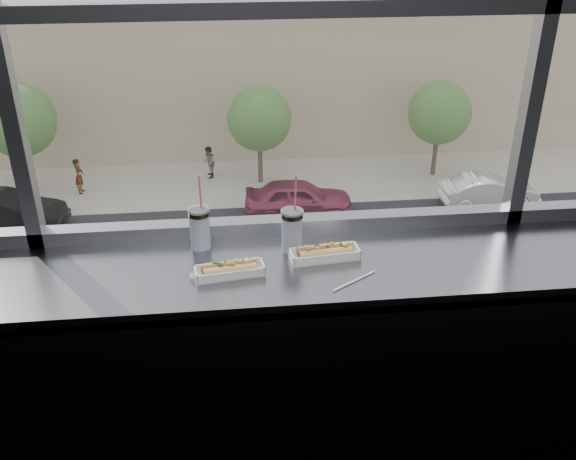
{
  "coord_description": "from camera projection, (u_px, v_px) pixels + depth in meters",
  "views": [
    {
      "loc": [
        -0.23,
        -0.88,
        2.38
      ],
      "look_at": [
        -0.01,
        1.23,
        1.25
      ],
      "focal_mm": 40.0,
      "sensor_mm": 36.0,
      "label": 1
    }
  ],
  "objects": [
    {
      "name": "car_near_d",
      "position": [
        397.0,
        285.0,
        22.43
      ],
      "size": [
        2.79,
        6.53,
        2.16
      ],
      "primitive_type": "imported",
      "rotation": [
        0.0,
        0.0,
        1.56
      ],
      "color": "#B7B6AB",
      "rests_on": "street_asphalt"
    },
    {
      "name": "wrapper",
      "position": [
        204.0,
        275.0,
        2.38
      ],
      "size": [
        0.11,
        0.08,
        0.03
      ],
      "primitive_type": "ellipsoid",
      "color": "silver",
      "rests_on": "counter"
    },
    {
      "name": "hotdog_tray_right",
      "position": [
        325.0,
        253.0,
        2.49
      ],
      "size": [
        0.28,
        0.12,
        0.07
      ],
      "rotation": [
        0.0,
        0.0,
        0.11
      ],
      "color": "white",
      "rests_on": "counter"
    },
    {
      "name": "tree_right",
      "position": [
        439.0,
        113.0,
        32.4
      ],
      "size": [
        3.2,
        3.2,
        5.0
      ],
      "color": "#47382B",
      "rests_on": "far_sidewalk"
    },
    {
      "name": "loose_straw",
      "position": [
        354.0,
        281.0,
        2.36
      ],
      "size": [
        0.18,
        0.12,
        0.01
      ],
      "primitive_type": "cylinder",
      "rotation": [
        0.0,
        1.57,
        0.58
      ],
      "color": "white",
      "rests_on": "counter"
    },
    {
      "name": "counter_fascia",
      "position": [
        297.0,
        418.0,
        2.5
      ],
      "size": [
        6.0,
        0.04,
        1.04
      ],
      "primitive_type": "cube",
      "color": "gray",
      "rests_on": "ground"
    },
    {
      "name": "soda_cup_left",
      "position": [
        200.0,
        226.0,
        2.54
      ],
      "size": [
        0.09,
        0.09,
        0.33
      ],
      "color": "white",
      "rests_on": "counter"
    },
    {
      "name": "counter",
      "position": [
        290.0,
        271.0,
        2.48
      ],
      "size": [
        6.0,
        0.55,
        0.06
      ],
      "primitive_type": "cube",
      "color": "gray",
      "rests_on": "ground"
    },
    {
      "name": "car_far_b",
      "position": [
        299.0,
        192.0,
        29.2
      ],
      "size": [
        3.18,
        6.84,
        2.23
      ],
      "primitive_type": "imported",
      "rotation": [
        0.0,
        0.0,
        1.51
      ],
      "color": "#93274B",
      "rests_on": "street_asphalt"
    },
    {
      "name": "car_far_a",
      "position": [
        5.0,
        206.0,
        27.98
      ],
      "size": [
        3.56,
        6.94,
        2.22
      ],
      "primitive_type": "imported",
      "rotation": [
        0.0,
        0.0,
        1.45
      ],
      "color": "black",
      "rests_on": "street_asphalt"
    },
    {
      "name": "car_near_b",
      "position": [
        79.0,
        306.0,
        21.44
      ],
      "size": [
        2.93,
        6.14,
        1.99
      ],
      "primitive_type": "imported",
      "rotation": [
        0.0,
        0.0,
        1.65
      ],
      "color": "black",
      "rests_on": "street_asphalt"
    },
    {
      "name": "wall_back_lower",
      "position": [
        283.0,
        336.0,
        2.97
      ],
      "size": [
        6.0,
        0.0,
        6.0
      ],
      "primitive_type": "plane",
      "rotation": [
        1.57,
        0.0,
        0.0
      ],
      "color": "black",
      "rests_on": "ground"
    },
    {
      "name": "hotdog_tray_left",
      "position": [
        230.0,
        269.0,
        2.39
      ],
      "size": [
        0.27,
        0.12,
        0.06
      ],
      "rotation": [
        0.0,
        0.0,
        0.14
      ],
      "color": "white",
      "rests_on": "counter"
    },
    {
      "name": "pedestrian_b",
      "position": [
        208.0,
        159.0,
        33.13
      ],
      "size": [
        0.67,
        0.89,
        2.01
      ],
      "primitive_type": "imported",
      "rotation": [
        0.0,
        0.0,
        4.71
      ],
      "color": "#66605B",
      "rests_on": "far_sidewalk"
    },
    {
      "name": "plaza_ground",
      "position": [
        224.0,
        98.0,
        46.58
      ],
      "size": [
        120.0,
        120.0,
        0.0
      ],
      "primitive_type": "plane",
      "color": "#BCB0A2",
      "rests_on": "ground"
    },
    {
      "name": "street_asphalt",
      "position": [
        235.0,
        263.0,
        25.93
      ],
      "size": [
        80.0,
        10.0,
        0.06
      ],
      "primitive_type": "cube",
      "color": "black",
      "rests_on": "plaza_ground"
    },
    {
      "name": "pedestrian_a",
      "position": [
        79.0,
        173.0,
        31.42
      ],
      "size": [
        0.71,
        0.95,
        2.14
      ],
      "primitive_type": "imported",
      "rotation": [
        0.0,
        0.0,
        1.57
      ],
      "color": "#66605B",
      "rests_on": "far_sidewalk"
    },
    {
      "name": "far_sidewalk",
      "position": [
        229.0,
        183.0,
        32.96
      ],
      "size": [
        80.0,
        6.0,
        0.04
      ],
      "primitive_type": "cube",
      "color": "#BCB0A2",
      "rests_on": "plaza_ground"
    },
    {
      "name": "car_near_c",
      "position": [
        206.0,
        296.0,
        21.79
      ],
      "size": [
        3.37,
        6.88,
        2.22
      ],
      "primitive_type": "imported",
      "rotation": [
        0.0,
        0.0,
        1.66
      ],
      "color": "#B64835",
      "rests_on": "street_asphalt"
    },
    {
      "name": "soda_cup_right",
      "position": [
        292.0,
        228.0,
        2.52
      ],
      "size": [
        0.09,
        0.09,
        0.33
      ],
      "color": "white",
      "rests_on": "counter"
    },
    {
      "name": "car_far_c",
      "position": [
        490.0,
        186.0,
        30.11
      ],
      "size": [
        2.53,
        6.04,
        2.01
      ],
      "primitive_type": "imported",
      "rotation": [
        0.0,
        0.0,
        1.57
      ],
      "color": "white",
      "rests_on": "street_asphalt"
    },
    {
      "name": "tree_left",
      "position": [
        19.0,
        121.0,
        30.3
      ],
      "size": [
        3.51,
        3.51,
        5.49
      ],
      "color": "#47382B",
      "rests_on": "far_sidewalk"
    },
    {
      "name": "far_building",
      "position": [
        222.0,
        60.0,
        39.87
      ],
      "size": [
        50.0,
        14.0,
        8.0
      ],
      "primitive_type": "cube",
      "color": "tan",
      "rests_on": "plaza_ground"
    },
    {
      "name": "tree_center",
      "position": [
        259.0,
        119.0,
        31.53
      ],
      "size": [
        3.2,
        3.2,
        5.0
      ],
      "color": "#47382B",
      "rests_on": "far_sidewalk"
    }
  ]
}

